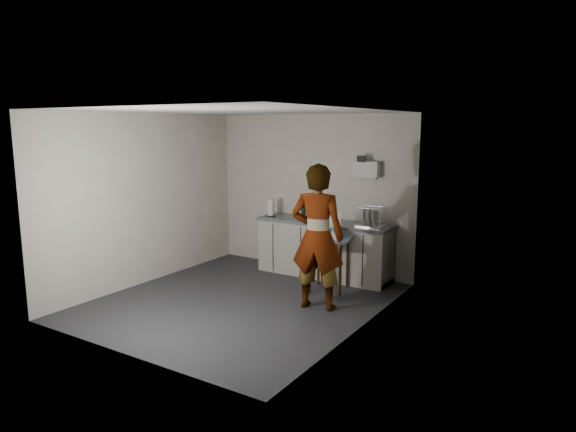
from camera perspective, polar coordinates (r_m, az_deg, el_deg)
The scene contains 15 objects.
ground at distance 7.27m, azimuth -5.25°, elevation -9.40°, with size 4.00×4.00×0.00m, color #26262A.
wall_back at distance 8.59m, azimuth 2.68°, elevation 2.58°, with size 3.60×0.02×2.60m, color beige.
wall_right at distance 6.04m, azimuth 8.19°, elevation -0.69°, with size 0.02×4.00×2.60m, color beige.
wall_left at distance 8.15m, azimuth -15.47°, elevation 1.81°, with size 0.02×4.00×2.60m, color beige.
ceiling at distance 6.86m, azimuth -5.60°, elevation 11.50°, with size 3.60×4.00×0.01m, color silver.
kitchen_counter at distance 8.31m, azimuth 4.05°, elevation -3.82°, with size 2.24×0.62×0.91m.
wall_shelf at distance 8.04m, azimuth 8.69°, elevation 5.16°, with size 0.42×0.18×0.37m.
side_table at distance 7.56m, azimuth 4.61°, elevation -3.16°, with size 0.73×0.73×0.80m.
standing_man at distance 6.75m, azimuth 3.29°, elevation -2.35°, with size 0.71×0.46×1.94m, color #B2A593.
soap_bottle at distance 8.30m, azimuth 2.54°, elevation 0.60°, with size 0.11×0.11×0.29m, color black.
soda_can at distance 8.21m, azimuth 4.25°, elevation -0.12°, with size 0.06×0.06×0.12m, color red.
dark_bottle at distance 8.37m, azimuth 1.73°, elevation 0.54°, with size 0.07×0.07×0.25m, color black.
paper_towel at distance 8.59m, azimuth -1.92°, elevation 0.88°, with size 0.16×0.16×0.29m.
dish_rack at distance 7.85m, azimuth 9.18°, elevation -0.64°, with size 0.43×0.32×0.30m.
bakery_box at distance 7.50m, azimuth 4.74°, elevation -1.80°, with size 0.34×0.35×0.37m.
Camera 1 is at (4.18, -5.43, 2.41)m, focal length 32.00 mm.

